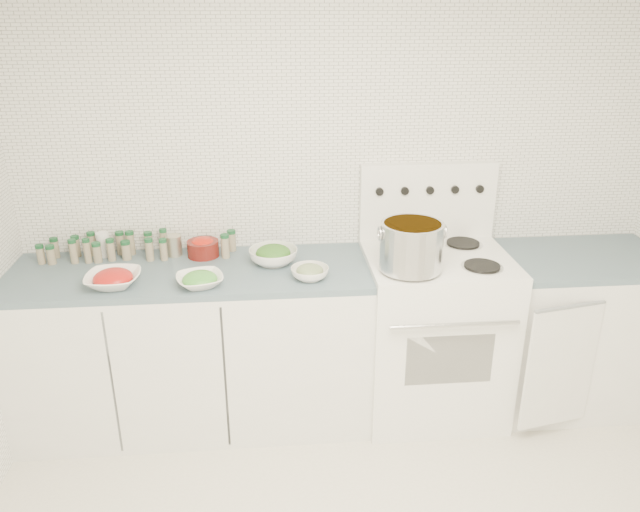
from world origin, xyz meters
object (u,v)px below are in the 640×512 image
Objects in this scene: bowl_tomato at (113,279)px; stove at (432,328)px; stock_pot at (411,244)px; bowl_snowpea at (200,280)px.

stove is at bearing 5.38° from bowl_tomato.
stock_pot reaches higher than bowl_tomato.
bowl_snowpea is at bearing -179.34° from stock_pot.
bowl_snowpea is (-1.23, -0.19, 0.44)m from stove.
stove is 4.09× the size of stock_pot.
stove is 0.64m from stock_pot.
bowl_tomato reaches higher than bowl_snowpea.
stove is 5.07× the size of bowl_tomato.
stove reaches higher than bowl_snowpea.
bowl_tomato is 0.98× the size of bowl_snowpea.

